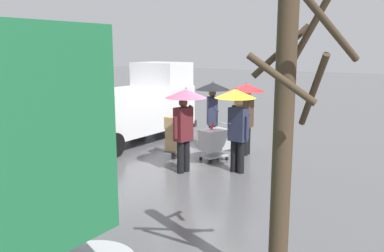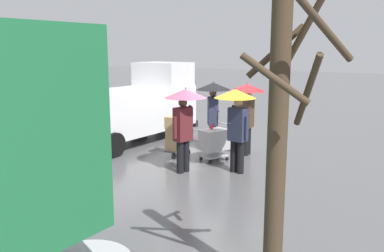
{
  "view_description": "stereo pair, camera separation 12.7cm",
  "coord_description": "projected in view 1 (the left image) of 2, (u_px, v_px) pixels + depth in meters",
  "views": [
    {
      "loc": [
        -5.99,
        9.86,
        3.09
      ],
      "look_at": [
        -0.03,
        1.04,
        1.05
      ],
      "focal_mm": 37.89,
      "sensor_mm": 36.0,
      "label": 1
    },
    {
      "loc": [
        -6.1,
        9.79,
        3.09
      ],
      "look_at": [
        -0.03,
        1.04,
        1.05
      ],
      "focal_mm": 37.89,
      "sensor_mm": 36.0,
      "label": 2
    }
  ],
  "objects": [
    {
      "name": "pedestrian_black_side",
      "position": [
        185.0,
        110.0,
        10.04
      ],
      "size": [
        1.04,
        1.04,
        2.15
      ],
      "color": "black",
      "rests_on": "ground"
    },
    {
      "name": "pedestrian_far_side",
      "position": [
        246.0,
        102.0,
        11.68
      ],
      "size": [
        1.04,
        1.04,
        2.15
      ],
      "color": "black",
      "rests_on": "ground"
    },
    {
      "name": "ground_plane",
      "position": [
        211.0,
        155.0,
        11.9
      ],
      "size": [
        90.0,
        90.0,
        0.0
      ],
      "primitive_type": "plane",
      "color": "#5B5B5E"
    },
    {
      "name": "cargo_van_parked_right",
      "position": [
        132.0,
        106.0,
        13.57
      ],
      "size": [
        2.2,
        5.34,
        2.6
      ],
      "color": "white",
      "rests_on": "ground"
    },
    {
      "name": "bare_tree_near",
      "position": [
        285.0,
        135.0,
        4.82
      ],
      "size": [
        1.27,
        1.28,
        3.86
      ],
      "color": "#423323",
      "rests_on": "ground"
    },
    {
      "name": "shopping_cart_vendor",
      "position": [
        214.0,
        141.0,
        11.27
      ],
      "size": [
        0.8,
        0.96,
        1.04
      ],
      "color": "#B2B2B7",
      "rests_on": "ground"
    },
    {
      "name": "pedestrian_white_side",
      "position": [
        237.0,
        111.0,
        10.03
      ],
      "size": [
        1.04,
        1.04,
        2.15
      ],
      "color": "black",
      "rests_on": "ground"
    },
    {
      "name": "hand_dolly_boxes",
      "position": [
        176.0,
        134.0,
        11.56
      ],
      "size": [
        0.6,
        0.76,
        1.32
      ],
      "color": "#515156",
      "rests_on": "ground"
    },
    {
      "name": "pedestrian_pink_side",
      "position": [
        213.0,
        100.0,
        12.05
      ],
      "size": [
        1.04,
        1.04,
        2.15
      ],
      "color": "black",
      "rests_on": "ground"
    }
  ]
}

